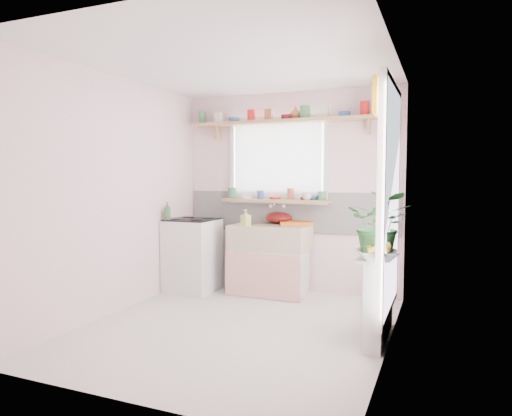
% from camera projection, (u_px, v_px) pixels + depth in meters
% --- Properties ---
extents(room, '(3.20, 3.20, 3.20)m').
position_uv_depth(room, '(327.00, 184.00, 4.83)').
color(room, silver).
rests_on(room, ground).
extents(sink_unit, '(0.95, 0.65, 1.11)m').
position_uv_depth(sink_unit, '(270.00, 259.00, 5.61)').
color(sink_unit, white).
rests_on(sink_unit, ground).
extents(cooker, '(0.58, 0.58, 0.93)m').
position_uv_depth(cooker, '(193.00, 255.00, 5.74)').
color(cooker, white).
rests_on(cooker, ground).
extents(radiator_ledge, '(0.22, 0.95, 0.78)m').
position_uv_depth(radiator_ledge, '(379.00, 295.00, 4.05)').
color(radiator_ledge, white).
rests_on(radiator_ledge, ground).
extents(windowsill, '(1.40, 0.22, 0.04)m').
position_uv_depth(windowsill, '(275.00, 201.00, 5.73)').
color(windowsill, tan).
rests_on(windowsill, room).
extents(pine_shelf, '(2.52, 0.24, 0.04)m').
position_uv_depth(pine_shelf, '(287.00, 121.00, 5.59)').
color(pine_shelf, tan).
rests_on(pine_shelf, room).
extents(shelf_crockery, '(2.47, 0.11, 0.12)m').
position_uv_depth(shelf_crockery, '(287.00, 115.00, 5.59)').
color(shelf_crockery, '#3F7F4C').
rests_on(shelf_crockery, pine_shelf).
extents(sill_crockery, '(1.35, 0.11, 0.12)m').
position_uv_depth(sill_crockery, '(274.00, 195.00, 5.73)').
color(sill_crockery, '#3F7F4C').
rests_on(sill_crockery, windowsill).
extents(dish_tray, '(0.49, 0.44, 0.04)m').
position_uv_depth(dish_tray, '(296.00, 223.00, 5.66)').
color(dish_tray, orange).
rests_on(dish_tray, sink_unit).
extents(colander, '(0.37, 0.37, 0.15)m').
position_uv_depth(colander, '(279.00, 218.00, 5.74)').
color(colander, '#540E0E').
rests_on(colander, sink_unit).
extents(jade_plant, '(0.51, 0.44, 0.55)m').
position_uv_depth(jade_plant, '(380.00, 225.00, 3.74)').
color(jade_plant, '#255E27').
rests_on(jade_plant, radiator_ledge).
extents(fruit_bowl, '(0.42, 0.42, 0.08)m').
position_uv_depth(fruit_bowl, '(377.00, 255.00, 3.64)').
color(fruit_bowl, silver).
rests_on(fruit_bowl, radiator_ledge).
extents(herb_pot, '(0.13, 0.10, 0.22)m').
position_uv_depth(herb_pot, '(378.00, 247.00, 3.63)').
color(herb_pot, '#26612B').
rests_on(herb_pot, radiator_ledge).
extents(soap_bottle_sink, '(0.12, 0.12, 0.20)m').
position_uv_depth(soap_bottle_sink, '(246.00, 218.00, 5.48)').
color(soap_bottle_sink, '#C5D860').
rests_on(soap_bottle_sink, sink_unit).
extents(sill_cup, '(0.14, 0.14, 0.09)m').
position_uv_depth(sill_cup, '(307.00, 196.00, 5.50)').
color(sill_cup, beige).
rests_on(sill_cup, windowsill).
extents(sill_bowl, '(0.18, 0.18, 0.05)m').
position_uv_depth(sill_bowl, '(313.00, 198.00, 5.60)').
color(sill_bowl, '#3565AE').
rests_on(sill_bowl, windowsill).
extents(shelf_vase, '(0.18, 0.18, 0.17)m').
position_uv_depth(shelf_vase, '(296.00, 113.00, 5.61)').
color(shelf_vase, '#AC5535').
rests_on(shelf_vase, pine_shelf).
extents(cooker_bottle, '(0.10, 0.10, 0.22)m').
position_uv_depth(cooker_bottle, '(167.00, 211.00, 5.58)').
color(cooker_bottle, '#38703C').
rests_on(cooker_bottle, cooker).
extents(fruit, '(0.20, 0.14, 0.10)m').
position_uv_depth(fruit, '(378.00, 248.00, 3.64)').
color(fruit, orange).
rests_on(fruit, fruit_bowl).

